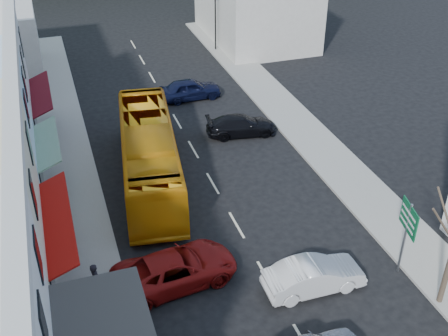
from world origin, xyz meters
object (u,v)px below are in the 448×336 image
(bus, at_px, (149,157))
(traffic_signal, at_px, (215,23))
(car_white, at_px, (314,276))
(car_red, at_px, (176,270))
(direction_sign, at_px, (405,239))
(pedestrian_left, at_px, (96,281))

(bus, bearing_deg, traffic_signal, 70.22)
(bus, distance_m, car_white, 11.75)
(car_red, height_order, direction_sign, direction_sign)
(car_red, distance_m, direction_sign, 10.07)
(traffic_signal, bearing_deg, car_white, 83.39)
(bus, bearing_deg, direction_sign, -42.46)
(bus, distance_m, traffic_signal, 21.14)
(traffic_signal, bearing_deg, bus, 65.31)
(bus, height_order, traffic_signal, traffic_signal)
(car_white, bearing_deg, traffic_signal, -9.13)
(bus, height_order, direction_sign, direction_sign)
(car_white, bearing_deg, car_red, 68.14)
(bus, relative_size, direction_sign, 3.15)
(car_white, height_order, pedestrian_left, pedestrian_left)
(car_white, distance_m, pedestrian_left, 9.23)
(pedestrian_left, height_order, traffic_signal, traffic_signal)
(car_white, relative_size, car_red, 0.96)
(bus, distance_m, pedestrian_left, 9.26)
(direction_sign, height_order, traffic_signal, traffic_signal)
(direction_sign, bearing_deg, car_red, 178.51)
(direction_sign, bearing_deg, traffic_signal, 101.23)
(car_white, height_order, car_red, same)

